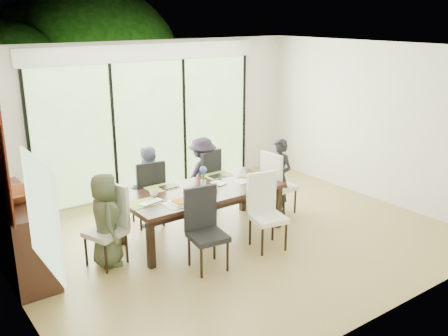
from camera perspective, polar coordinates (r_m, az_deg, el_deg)
floor at (r=7.36m, az=1.16°, el=-7.97°), size 6.00×5.00×0.01m
ceiling at (r=6.67m, az=1.30°, el=13.60°), size 6.00×5.00×0.01m
wall_back at (r=8.96m, az=-8.57°, el=5.62°), size 6.00×0.02×2.70m
wall_front at (r=5.21m, az=18.19°, el=-3.61°), size 6.00×0.02×2.70m
wall_left at (r=5.68m, az=-23.78°, el=-2.54°), size 0.02×5.00×2.70m
wall_right at (r=8.99m, az=16.76°, el=5.11°), size 0.02×5.00×2.70m
glass_doors at (r=8.96m, az=-8.41°, el=4.64°), size 4.20×0.02×2.30m
blinds_header at (r=8.76m, az=-8.76°, el=12.95°), size 4.40×0.06×0.28m
mullion_a at (r=8.22m, az=-21.41°, el=2.47°), size 0.05×0.04×2.30m
mullion_b at (r=8.66m, az=-12.48°, el=3.97°), size 0.05×0.04×2.30m
mullion_c at (r=9.29m, az=-4.55°, el=5.22°), size 0.05×0.04×2.30m
mullion_d at (r=10.07m, az=2.28°, el=6.21°), size 0.05×0.04×2.30m
side_window at (r=4.53m, az=-20.06°, el=-4.93°), size 0.02×0.90×1.00m
deck at (r=10.10m, az=-10.58°, el=-1.40°), size 6.00×1.80×0.10m
rail_top at (r=10.63m, az=-12.64°, el=2.80°), size 6.00×0.08×0.06m
foliage_left at (r=10.86m, az=-23.90°, el=6.85°), size 3.20×3.20×3.20m
foliage_mid at (r=12.02m, az=-14.41°, el=10.39°), size 4.00×4.00×4.00m
foliage_right at (r=12.18m, az=-4.84°, el=8.37°), size 2.80×2.80×2.80m
foliage_far at (r=12.37m, az=-19.93°, el=9.25°), size 3.60×3.60×3.60m
table_top at (r=7.17m, az=-2.48°, el=-2.65°), size 2.30×1.05×0.06m
table_apron at (r=7.20m, az=-2.47°, el=-3.30°), size 2.11×0.86×0.10m
table_leg_fl at (r=6.46m, az=-8.37°, el=-8.61°), size 0.09×0.09×0.66m
table_leg_fr at (r=7.60m, az=6.19°, el=-4.45°), size 0.09×0.09×0.66m
table_leg_bl at (r=7.17m, az=-11.61°, el=-6.09°), size 0.09×0.09×0.66m
table_leg_br at (r=8.21m, az=2.17°, el=-2.67°), size 0.09×0.09×0.66m
chair_left_end at (r=6.58m, az=-13.46°, el=-6.54°), size 0.57×0.57×1.05m
chair_right_end at (r=8.10m, az=6.41°, el=-1.59°), size 0.48×0.48×1.05m
chair_far_left at (r=7.70m, az=-8.77°, el=-2.69°), size 0.50×0.50×1.05m
chair_far_right at (r=8.18m, az=-2.56°, el=-1.31°), size 0.53×0.53×1.05m
chair_near_left at (r=6.30m, az=-1.85°, el=-7.15°), size 0.50×0.50×1.05m
chair_near_right at (r=6.87m, az=5.09°, el=-5.09°), size 0.52×0.52×1.05m
person_left_end at (r=6.55m, az=-13.36°, el=-5.77°), size 0.49×0.65×1.24m
person_right_end at (r=8.06m, az=6.32°, el=-1.01°), size 0.44×0.62×1.24m
person_far_left at (r=7.66m, az=-8.73°, el=-2.09°), size 0.65×0.50×1.24m
person_far_right at (r=8.13m, az=-2.49°, el=-0.74°), size 0.62×0.44×1.24m
placemat_left at (r=6.71m, az=-9.26°, el=-3.99°), size 0.42×0.31×0.01m
placemat_right at (r=7.69m, az=3.42°, el=-1.01°), size 0.42×0.31×0.01m
placemat_far_l at (r=7.26m, az=-7.19°, el=-2.24°), size 0.42×0.31×0.01m
placemat_far_r at (r=7.76m, az=-0.74°, el=-0.81°), size 0.42×0.31×0.01m
placemat_paper at (r=6.65m, az=-5.00°, el=-4.05°), size 0.42×0.31×0.01m
tablet_far_l at (r=7.26m, az=-6.31°, el=-2.13°), size 0.25×0.17×0.01m
tablet_far_r at (r=7.70m, az=-0.83°, el=-0.92°), size 0.23×0.16×0.01m
papers at (r=7.51m, az=2.18°, el=-1.47°), size 0.29×0.21×0.00m
platter_base at (r=6.64m, az=-5.00°, el=-3.94°), size 0.25×0.25×0.02m
platter_snacks at (r=6.63m, az=-5.01°, el=-3.80°), size 0.19×0.19×0.01m
vase at (r=7.20m, az=-2.38°, el=-1.82°), size 0.08×0.08×0.12m
hyacinth_stems at (r=7.17m, az=-2.39°, el=-0.95°), size 0.04×0.04×0.15m
hyacinth_blooms at (r=7.14m, az=-2.40°, el=-0.22°), size 0.11×0.11×0.11m
laptop at (r=6.67m, az=-8.10°, el=-4.00°), size 0.35×0.26×0.02m
cup_a at (r=6.93m, az=-8.00°, el=-2.87°), size 0.15×0.15×0.09m
cup_b at (r=7.15m, az=-1.04°, el=-2.09°), size 0.11×0.11×0.09m
cup_c at (r=7.66m, az=2.08°, el=-0.72°), size 0.14×0.14×0.09m
book at (r=7.33m, az=-1.07°, el=-1.88°), size 0.19×0.24×0.02m
sideboard at (r=6.80m, az=-22.46°, el=-7.03°), size 0.49×1.73×0.97m
bowl at (r=6.51m, az=-22.79°, el=-2.91°), size 0.51×0.51×0.13m
candlestick_base at (r=6.94m, az=-23.66°, el=-2.16°), size 0.11×0.11×0.04m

